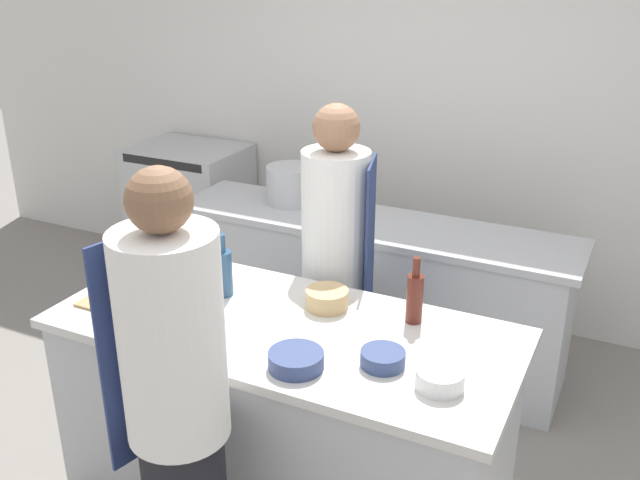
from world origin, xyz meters
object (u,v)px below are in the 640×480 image
at_px(chef_at_prep_near, 178,413).
at_px(bottle_vinegar, 415,297).
at_px(bowl_mixing_large, 327,299).
at_px(stockpot, 290,185).
at_px(chef_at_stove, 336,270).
at_px(bowl_prep_small, 440,379).
at_px(bottle_wine, 222,271).
at_px(bowl_ceramic_blue, 296,360).
at_px(bowl_wooden_salad, 383,358).
at_px(bottle_olive_oil, 162,304).
at_px(oven_range, 192,213).
at_px(bottle_cooking_oil, 202,331).

xyz_separation_m(chef_at_prep_near, bottle_vinegar, (0.52, 0.94, 0.13)).
xyz_separation_m(bowl_mixing_large, stockpot, (-0.79, 1.13, 0.07)).
distance_m(chef_at_stove, bowl_prep_small, 1.13).
xyz_separation_m(bottle_wine, bowl_ceramic_blue, (0.58, -0.39, -0.08)).
distance_m(bottle_wine, bowl_wooden_salad, 0.90).
bearing_deg(bottle_vinegar, bowl_ceramic_blue, -117.56).
xyz_separation_m(chef_at_prep_near, bowl_mixing_large, (0.14, 0.89, 0.05)).
height_order(bottle_olive_oil, bowl_wooden_salad, bottle_olive_oil).
distance_m(oven_range, bottle_cooking_oil, 2.71).
distance_m(bottle_vinegar, bottle_cooking_oil, 0.88).
bearing_deg(chef_at_prep_near, bottle_vinegar, -14.68).
distance_m(bowl_mixing_large, bowl_wooden_salad, 0.51).
bearing_deg(stockpot, bottle_wine, -75.44).
relative_size(bottle_olive_oil, bowl_prep_small, 1.39).
xyz_separation_m(oven_range, bowl_mixing_large, (1.86, -1.56, 0.43)).
distance_m(bottle_cooking_oil, stockpot, 1.78).
distance_m(bowl_mixing_large, bowl_prep_small, 0.73).
distance_m(oven_range, bowl_wooden_salad, 2.97).
relative_size(bowl_mixing_large, bowl_ceramic_blue, 0.89).
xyz_separation_m(bottle_vinegar, bowl_ceramic_blue, (-0.28, -0.53, -0.08)).
relative_size(bowl_mixing_large, bowl_wooden_salad, 1.10).
distance_m(bowl_ceramic_blue, bowl_wooden_salad, 0.33).
distance_m(bottle_olive_oil, bottle_cooking_oil, 0.31).
bearing_deg(stockpot, bowl_prep_small, -46.69).
xyz_separation_m(bottle_wine, bottle_cooking_oil, (0.22, -0.47, -0.01)).
relative_size(chef_at_prep_near, bottle_wine, 6.01).
distance_m(chef_at_prep_near, bowl_prep_small, 0.92).
bearing_deg(bottle_vinegar, oven_range, 146.05).
bearing_deg(bottle_olive_oil, bottle_cooking_oil, -23.30).
relative_size(chef_at_prep_near, bottle_cooking_oil, 6.46).
height_order(oven_range, bowl_prep_small, oven_range).
bearing_deg(bottle_cooking_oil, bowl_mixing_large, 65.55).
xyz_separation_m(bottle_vinegar, bowl_wooden_salad, (0.01, -0.37, -0.09)).
relative_size(chef_at_prep_near, chef_at_stove, 1.04).
xyz_separation_m(chef_at_stove, bowl_mixing_large, (0.16, -0.44, 0.08)).
xyz_separation_m(bottle_olive_oil, bottle_wine, (0.07, 0.35, 0.02)).
bearing_deg(bottle_cooking_oil, bowl_ceramic_blue, 12.44).
height_order(bottle_olive_oil, bottle_vinegar, bottle_vinegar).
relative_size(oven_range, bottle_vinegar, 3.46).
bearing_deg(bottle_olive_oil, bowl_ceramic_blue, -3.94).
relative_size(chef_at_stove, bottle_cooking_oil, 6.23).
height_order(chef_at_stove, bowl_ceramic_blue, chef_at_stove).
height_order(bottle_wine, bowl_wooden_salad, bottle_wine).
height_order(bottle_olive_oil, bowl_ceramic_blue, bottle_olive_oil).
xyz_separation_m(chef_at_stove, bowl_wooden_salad, (0.55, -0.77, 0.07)).
relative_size(bottle_vinegar, bowl_wooden_salad, 1.73).
xyz_separation_m(chef_at_stove, stockpot, (-0.63, 0.69, 0.15)).
xyz_separation_m(oven_range, chef_at_prep_near, (1.73, -2.45, 0.38)).
height_order(oven_range, chef_at_prep_near, chef_at_prep_near).
relative_size(bottle_cooking_oil, bowl_mixing_large, 1.46).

